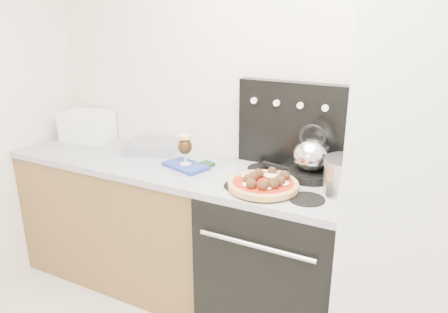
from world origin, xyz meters
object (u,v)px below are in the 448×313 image
Objects in this scene: pizza_pan at (263,188)px; base_cabinet at (130,219)px; stock_pot at (348,178)px; tea_kettle at (312,152)px; skillet at (310,175)px; fridge at (425,206)px; toaster_oven at (87,126)px; beer_glass at (185,149)px; pizza at (263,183)px; stove_body at (279,260)px; oven_mitt at (186,166)px.

base_cabinet is at bearing 171.45° from pizza_pan.
base_cabinet is at bearing 179.22° from stock_pot.
skillet is at bearing 0.00° from tea_kettle.
fridge is 2.27m from toaster_oven.
toaster_oven is at bearing 168.74° from pizza_pan.
pizza_pan is (-0.76, -0.11, -0.02)m from fridge.
beer_glass reaches higher than base_cabinet.
stock_pot is (0.23, -0.12, 0.07)m from skillet.
pizza is at bearing 0.00° from pizza_pan.
fridge is at bearing -1.59° from base_cabinet.
tea_kettle is at bearing 4.92° from base_cabinet.
toaster_oven is 1.78× the size of beer_glass.
stove_body is 0.54m from pizza.
stove_body is at bearing 65.88° from pizza.
oven_mitt is (-1.32, 0.03, -0.04)m from fridge.
pizza_pan is 0.03m from pizza.
fridge is 0.37m from stock_pot.
fridge is at bearing 8.03° from pizza_pan.
beer_glass reaches higher than pizza.
fridge is 7.79× the size of stock_pot.
fridge reaches higher than tea_kettle.
beer_glass is 0.58m from pizza_pan.
toaster_oven is at bearing 162.71° from base_cabinet.
beer_glass is at bearing -159.77° from tea_kettle.
pizza_pan is (1.05, -0.16, 0.50)m from base_cabinet.
stove_body is at bearing -1.30° from base_cabinet.
pizza is 0.31m from skillet.
base_cabinet is 4.39× the size of toaster_oven.
toaster_oven is 1.50× the size of tea_kettle.
stove_body is at bearing -120.01° from tea_kettle.
beer_glass is (-0.62, 0.00, 0.58)m from stove_body.
oven_mitt is (-0.62, 0.00, 0.47)m from stove_body.
pizza is 0.43m from stock_pot.
beer_glass is 0.76× the size of stock_pot.
beer_glass is 0.75× the size of skillet.
tea_kettle reaches higher than oven_mitt.
stove_body is at bearing 177.95° from fridge.
stock_pot is at bearing 0.91° from stove_body.
tea_kettle is at bearing 10.04° from oven_mitt.
skillet is (1.21, 0.10, 0.51)m from base_cabinet.
stock_pot is (1.90, -0.16, 0.00)m from toaster_oven.
tea_kettle reaches higher than stock_pot.
fridge is 10.25× the size of beer_glass.
stove_body is 0.53m from skillet.
stock_pot is at bearing -12.35° from toaster_oven.
toaster_oven reaches higher than stock_pot.
fridge is 5.61× the size of pizza_pan.
skillet is 0.27m from stock_pot.
tea_kettle is (0.17, 0.26, 0.15)m from pizza_pan.
toaster_oven is 1.23× the size of oven_mitt.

